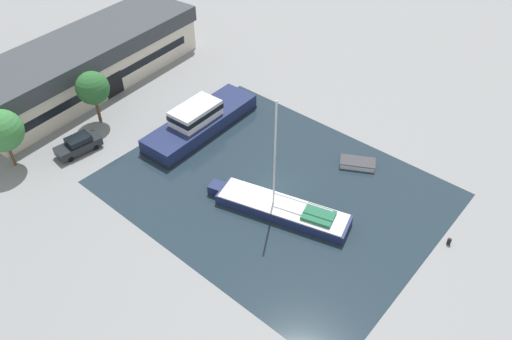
{
  "coord_description": "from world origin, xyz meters",
  "views": [
    {
      "loc": [
        -26.26,
        -20.45,
        30.98
      ],
      "look_at": [
        0.0,
        2.14,
        1.0
      ],
      "focal_mm": 35.0,
      "sensor_mm": 36.0,
      "label": 1
    }
  ],
  "objects_px": {
    "sailboat_moored": "(281,208)",
    "quay_tree_near_building": "(93,88)",
    "warehouse_building": "(86,62)",
    "quay_tree_by_water": "(2,131)",
    "parked_car": "(78,145)",
    "small_dinghy": "(357,163)",
    "motor_cruiser": "(200,121)"
  },
  "relations": [
    {
      "from": "warehouse_building",
      "to": "quay_tree_near_building",
      "type": "relative_size",
      "value": 5.06
    },
    {
      "from": "quay_tree_near_building",
      "to": "small_dinghy",
      "type": "xyz_separation_m",
      "value": [
        11.65,
        -24.71,
        -3.84
      ]
    },
    {
      "from": "parked_car",
      "to": "small_dinghy",
      "type": "height_order",
      "value": "parked_car"
    },
    {
      "from": "quay_tree_by_water",
      "to": "motor_cruiser",
      "type": "distance_m",
      "value": 18.47
    },
    {
      "from": "warehouse_building",
      "to": "motor_cruiser",
      "type": "relative_size",
      "value": 2.16
    },
    {
      "from": "quay_tree_near_building",
      "to": "warehouse_building",
      "type": "bearing_deg",
      "value": 61.58
    },
    {
      "from": "parked_car",
      "to": "small_dinghy",
      "type": "relative_size",
      "value": 1.23
    },
    {
      "from": "small_dinghy",
      "to": "motor_cruiser",
      "type": "bearing_deg",
      "value": 80.84
    },
    {
      "from": "motor_cruiser",
      "to": "small_dinghy",
      "type": "distance_m",
      "value": 16.59
    },
    {
      "from": "quay_tree_near_building",
      "to": "parked_car",
      "type": "height_order",
      "value": "quay_tree_near_building"
    },
    {
      "from": "warehouse_building",
      "to": "small_dinghy",
      "type": "relative_size",
      "value": 8.06
    },
    {
      "from": "sailboat_moored",
      "to": "quay_tree_near_building",
      "type": "bearing_deg",
      "value": 78.95
    },
    {
      "from": "motor_cruiser",
      "to": "quay_tree_near_building",
      "type": "bearing_deg",
      "value": 30.36
    },
    {
      "from": "sailboat_moored",
      "to": "motor_cruiser",
      "type": "height_order",
      "value": "sailboat_moored"
    },
    {
      "from": "parked_car",
      "to": "small_dinghy",
      "type": "bearing_deg",
      "value": -137.62
    },
    {
      "from": "warehouse_building",
      "to": "small_dinghy",
      "type": "xyz_separation_m",
      "value": [
        7.68,
        -32.05,
        -2.53
      ]
    },
    {
      "from": "motor_cruiser",
      "to": "small_dinghy",
      "type": "height_order",
      "value": "motor_cruiser"
    },
    {
      "from": "quay_tree_near_building",
      "to": "quay_tree_by_water",
      "type": "relative_size",
      "value": 0.97
    },
    {
      "from": "quay_tree_near_building",
      "to": "quay_tree_by_water",
      "type": "xyz_separation_m",
      "value": [
        -9.68,
        0.26,
        -0.07
      ]
    },
    {
      "from": "parked_car",
      "to": "small_dinghy",
      "type": "xyz_separation_m",
      "value": [
        16.07,
        -22.01,
        -0.55
      ]
    },
    {
      "from": "small_dinghy",
      "to": "sailboat_moored",
      "type": "bearing_deg",
      "value": 141.35
    },
    {
      "from": "quay_tree_near_building",
      "to": "parked_car",
      "type": "xyz_separation_m",
      "value": [
        -4.42,
        -2.69,
        -3.3
      ]
    },
    {
      "from": "motor_cruiser",
      "to": "small_dinghy",
      "type": "relative_size",
      "value": 3.73
    },
    {
      "from": "parked_car",
      "to": "quay_tree_near_building",
      "type": "bearing_deg",
      "value": -52.38
    },
    {
      "from": "warehouse_building",
      "to": "sailboat_moored",
      "type": "height_order",
      "value": "sailboat_moored"
    },
    {
      "from": "quay_tree_near_building",
      "to": "sailboat_moored",
      "type": "distance_m",
      "value": 23.47
    },
    {
      "from": "warehouse_building",
      "to": "small_dinghy",
      "type": "bearing_deg",
      "value": -82.06
    },
    {
      "from": "quay_tree_near_building",
      "to": "parked_car",
      "type": "distance_m",
      "value": 6.14
    },
    {
      "from": "warehouse_building",
      "to": "quay_tree_near_building",
      "type": "distance_m",
      "value": 8.45
    },
    {
      "from": "quay_tree_by_water",
      "to": "parked_car",
      "type": "relative_size",
      "value": 1.33
    },
    {
      "from": "parked_car",
      "to": "sailboat_moored",
      "type": "xyz_separation_m",
      "value": [
        6.36,
        -20.42,
        -0.28
      ]
    },
    {
      "from": "quay_tree_by_water",
      "to": "small_dinghy",
      "type": "xyz_separation_m",
      "value": [
        21.33,
        -24.97,
        -3.77
      ]
    }
  ]
}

